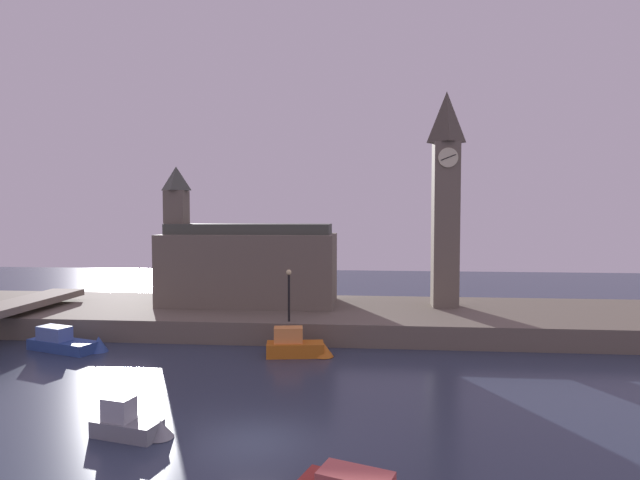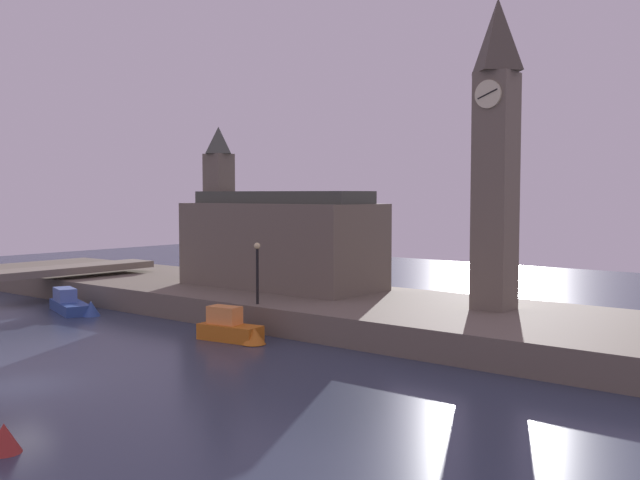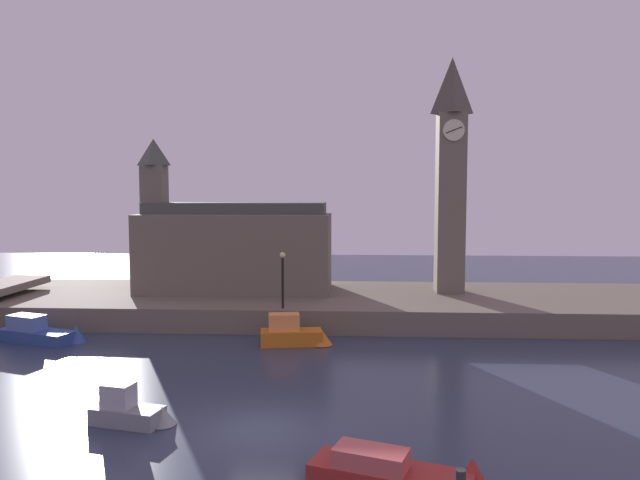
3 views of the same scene
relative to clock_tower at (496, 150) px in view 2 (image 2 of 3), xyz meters
The scene contains 7 objects.
ground_plane 25.71m from the clock_tower, 115.37° to the right, with size 120.00×120.00×0.00m, color #2D384C.
far_embankment 13.80m from the clock_tower, behind, with size 70.00×12.00×1.50m, color #6B6051.
clock_tower is the anchor object (origin of this frame).
parliament_hall 16.45m from the clock_tower, behind, with size 13.56×6.00×10.90m.
streetlamp 14.39m from the clock_tower, 149.05° to the right, with size 0.36×0.36×3.45m.
boat_patrol_orange 16.73m from the clock_tower, 136.36° to the right, with size 4.22×1.85×1.76m.
boat_tour_blue 28.02m from the clock_tower, 158.47° to the right, with size 5.72×3.00×1.75m.
Camera 2 is at (27.61, -14.83, 7.66)m, focal length 41.43 mm.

